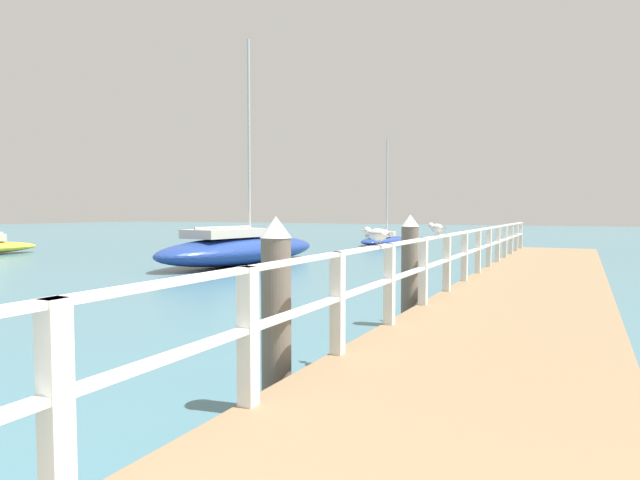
# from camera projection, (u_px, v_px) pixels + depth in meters

# --- Properties ---
(pier_deck) EXTENTS (2.73, 23.45, 0.48)m
(pier_deck) POSITION_uv_depth(u_px,v_px,m) (531.00, 297.00, 10.27)
(pier_deck) COLOR #846B4C
(pier_deck) RESTS_ON ground_plane
(pier_railing) EXTENTS (0.12, 21.97, 1.02)m
(pier_railing) POSITION_uv_depth(u_px,v_px,m) (464.00, 250.00, 10.80)
(pier_railing) COLOR silver
(pier_railing) RESTS_ON pier_deck
(dock_piling_near) EXTENTS (0.29, 0.29, 1.86)m
(dock_piling_near) POSITION_uv_depth(u_px,v_px,m) (276.00, 315.00, 4.91)
(dock_piling_near) COLOR #6B6056
(dock_piling_near) RESTS_ON ground_plane
(dock_piling_far) EXTENTS (0.29, 0.29, 1.86)m
(dock_piling_far) POSITION_uv_depth(u_px,v_px,m) (410.00, 270.00, 8.69)
(dock_piling_far) COLOR #6B6056
(dock_piling_far) RESTS_ON ground_plane
(seagull_foreground) EXTENTS (0.46, 0.25, 0.21)m
(seagull_foreground) POSITION_uv_depth(u_px,v_px,m) (378.00, 234.00, 6.22)
(seagull_foreground) COLOR white
(seagull_foreground) RESTS_ON pier_railing
(seagull_background) EXTENTS (0.38, 0.35, 0.21)m
(seagull_background) POSITION_uv_depth(u_px,v_px,m) (437.00, 228.00, 8.73)
(seagull_background) COLOR white
(seagull_background) RESTS_ON pier_railing
(boat_0) EXTENTS (2.66, 6.80, 7.85)m
(boat_0) POSITION_uv_depth(u_px,v_px,m) (246.00, 237.00, 32.08)
(boat_0) COLOR red
(boat_0) RESTS_ON ground_plane
(boat_3) EXTENTS (2.10, 5.52, 6.14)m
(boat_3) POSITION_uv_depth(u_px,v_px,m) (385.00, 239.00, 30.54)
(boat_3) COLOR navy
(boat_3) RESTS_ON ground_plane
(boat_4) EXTENTS (3.45, 8.11, 8.15)m
(boat_4) POSITION_uv_depth(u_px,v_px,m) (242.00, 249.00, 19.14)
(boat_4) COLOR navy
(boat_4) RESTS_ON ground_plane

